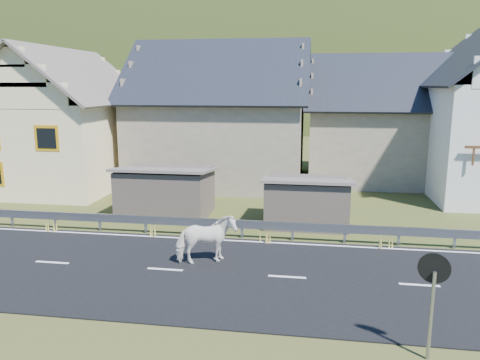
# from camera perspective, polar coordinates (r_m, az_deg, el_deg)

# --- Properties ---
(ground) EXTENTS (160.00, 160.00, 0.00)m
(ground) POSITION_cam_1_polar(r_m,az_deg,el_deg) (15.84, -9.12, -10.85)
(ground) COLOR #304116
(ground) RESTS_ON ground
(road) EXTENTS (60.00, 7.00, 0.04)m
(road) POSITION_cam_1_polar(r_m,az_deg,el_deg) (15.83, -9.13, -10.78)
(road) COLOR black
(road) RESTS_ON ground
(lane_markings) EXTENTS (60.00, 6.60, 0.01)m
(lane_markings) POSITION_cam_1_polar(r_m,az_deg,el_deg) (15.82, -9.13, -10.70)
(lane_markings) COLOR silver
(lane_markings) RESTS_ON road
(guardrail) EXTENTS (28.10, 0.09, 0.75)m
(guardrail) POSITION_cam_1_polar(r_m,az_deg,el_deg) (18.99, -5.77, -5.16)
(guardrail) COLOR #93969B
(guardrail) RESTS_ON ground
(shed_left) EXTENTS (4.30, 3.30, 2.40)m
(shed_left) POSITION_cam_1_polar(r_m,az_deg,el_deg) (22.02, -9.00, -1.48)
(shed_left) COLOR brown
(shed_left) RESTS_ON ground
(shed_right) EXTENTS (3.80, 2.90, 2.20)m
(shed_right) POSITION_cam_1_polar(r_m,az_deg,el_deg) (20.52, 8.14, -2.69)
(shed_right) COLOR brown
(shed_right) RESTS_ON ground
(house_cream) EXTENTS (7.80, 9.80, 8.30)m
(house_cream) POSITION_cam_1_polar(r_m,az_deg,el_deg) (29.82, -20.83, 7.61)
(house_cream) COLOR #FFEFB3
(house_cream) RESTS_ON ground
(house_stone_a) EXTENTS (10.80, 9.80, 8.90)m
(house_stone_a) POSITION_cam_1_polar(r_m,az_deg,el_deg) (29.49, -2.26, 8.84)
(house_stone_a) COLOR gray
(house_stone_a) RESTS_ON ground
(house_stone_b) EXTENTS (9.80, 8.80, 8.10)m
(house_stone_b) POSITION_cam_1_polar(r_m,az_deg,el_deg) (31.26, 16.97, 7.78)
(house_stone_b) COLOR gray
(house_stone_b) RESTS_ON ground
(mountain) EXTENTS (440.00, 280.00, 260.00)m
(mountain) POSITION_cam_1_polar(r_m,az_deg,el_deg) (195.64, 8.89, 3.68)
(mountain) COLOR #21310E
(mountain) RESTS_ON ground
(conifer_patch) EXTENTS (76.00, 50.00, 28.00)m
(conifer_patch) POSITION_cam_1_polar(r_m,az_deg,el_deg) (137.53, -17.19, 10.96)
(conifer_patch) COLOR black
(conifer_patch) RESTS_ON ground
(horse) EXTENTS (1.65, 2.19, 1.68)m
(horse) POSITION_cam_1_polar(r_m,az_deg,el_deg) (15.91, -4.18, -7.24)
(horse) COLOR white
(horse) RESTS_ON road
(traffic_mirror) EXTENTS (0.67, 0.26, 2.46)m
(traffic_mirror) POSITION_cam_1_polar(r_m,az_deg,el_deg) (11.15, 22.49, -11.43)
(traffic_mirror) COLOR #93969B
(traffic_mirror) RESTS_ON ground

